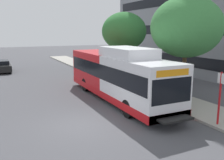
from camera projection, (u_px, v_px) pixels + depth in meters
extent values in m
plane|color=#4C4C51|center=(50.00, 91.00, 19.55)|extent=(120.00, 120.00, 0.00)
cube|color=#A8A399|center=(139.00, 87.00, 20.77)|extent=(3.00, 56.00, 0.14)
cube|color=white|center=(139.00, 83.00, 14.32)|extent=(2.54, 5.80, 2.73)
cube|color=red|center=(100.00, 69.00, 19.44)|extent=(2.54, 5.80, 2.73)
cube|color=red|center=(117.00, 91.00, 17.10)|extent=(2.57, 11.60, 0.44)
cube|color=black|center=(117.00, 70.00, 16.81)|extent=(2.58, 11.25, 0.96)
cube|color=black|center=(172.00, 91.00, 11.77)|extent=(2.34, 0.10, 1.24)
cube|color=orange|center=(173.00, 73.00, 11.59)|extent=(1.91, 0.08, 0.32)
cube|color=white|center=(127.00, 52.00, 15.28)|extent=(2.16, 4.06, 0.60)
cube|color=black|center=(176.00, 119.00, 11.67)|extent=(1.78, 0.60, 0.10)
cylinder|color=black|center=(128.00, 109.00, 13.45)|extent=(0.30, 1.00, 1.00)
cylinder|color=black|center=(162.00, 103.00, 14.42)|extent=(0.30, 1.00, 1.00)
cylinder|color=black|center=(86.00, 85.00, 19.44)|extent=(0.30, 1.00, 1.00)
cylinder|color=black|center=(111.00, 82.00, 20.41)|extent=(0.30, 1.00, 1.00)
cylinder|color=red|center=(220.00, 99.00, 11.93)|extent=(0.10, 0.10, 2.60)
cube|color=white|center=(221.00, 78.00, 11.73)|extent=(0.04, 0.36, 0.48)
cylinder|color=#4C3823|center=(184.00, 76.00, 16.89)|extent=(0.28, 0.28, 3.00)
ellipsoid|color=#3D8442|center=(186.00, 27.00, 16.25)|extent=(4.71, 4.71, 4.00)
cylinder|color=#4C3823|center=(124.00, 63.00, 24.32)|extent=(0.28, 0.28, 2.89)
ellipsoid|color=#337A38|center=(124.00, 31.00, 23.73)|extent=(4.26, 4.26, 3.62)
cube|color=black|center=(2.00, 67.00, 28.60)|extent=(1.80, 4.50, 0.70)
cube|color=black|center=(2.00, 63.00, 28.59)|extent=(1.48, 2.34, 0.56)
cylinder|color=black|center=(11.00, 70.00, 27.80)|extent=(0.20, 0.64, 0.64)
cylinder|color=black|center=(9.00, 67.00, 30.18)|extent=(0.20, 0.64, 0.64)
cube|color=black|center=(202.00, 55.00, 32.03)|extent=(12.87, 19.88, 1.10)
cube|color=black|center=(204.00, 30.00, 31.41)|extent=(12.87, 19.88, 1.10)
cube|color=black|center=(206.00, 4.00, 30.79)|extent=(12.87, 19.88, 1.10)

